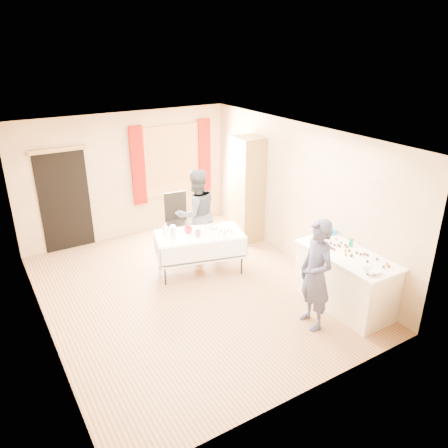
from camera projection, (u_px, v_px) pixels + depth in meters
floor at (190, 291)px, 7.35m from camera, size 4.50×5.50×0.02m
ceiling at (185, 136)px, 6.32m from camera, size 4.50×5.50×0.02m
wall_back at (127, 176)px, 9.01m from camera, size 4.50×0.02×2.60m
wall_front at (305, 304)px, 4.67m from camera, size 4.50×0.02×2.60m
wall_left at (35, 253)px, 5.76m from camera, size 0.02×5.50×2.60m
wall_right at (299, 195)px, 7.92m from camera, size 0.02×5.50×2.60m
window_frame at (172, 160)px, 9.38m from camera, size 1.32×0.06×1.52m
window_pane at (172, 161)px, 9.36m from camera, size 1.20×0.02×1.40m
curtain_left at (138, 166)px, 8.96m from camera, size 0.28×0.06×1.65m
curtain_right at (205, 156)px, 9.71m from camera, size 0.28×0.06×1.65m
doorway at (65, 201)px, 8.48m from camera, size 0.95×0.04×2.00m
door_lintel at (57, 150)px, 8.06m from camera, size 1.05×0.06×0.08m
cabinet at (247, 190)px, 8.88m from camera, size 0.50×0.60×2.16m
counter at (345, 280)px, 6.80m from camera, size 0.76×1.61×0.91m
party_table at (200, 249)px, 7.81m from camera, size 1.69×1.16×0.75m
chair at (179, 231)px, 8.82m from camera, size 0.51×0.51×1.10m
girl at (316, 275)px, 6.17m from camera, size 0.72×0.57×1.67m
woman at (196, 214)px, 8.26m from camera, size 0.84×0.65×1.72m
soda_can at (351, 243)px, 6.82m from camera, size 0.08×0.08×0.12m
mixing_bowl at (371, 271)px, 6.05m from camera, size 0.31×0.31×0.06m
foam_block at (321, 237)px, 7.06m from camera, size 0.18×0.15×0.08m
blue_basket at (326, 232)px, 7.26m from camera, size 0.33×0.25×0.08m
pitcher at (173, 233)px, 7.45m from camera, size 0.14×0.14×0.22m
cup_red at (188, 230)px, 7.69m from camera, size 0.20×0.20×0.11m
cup_rainbow at (198, 234)px, 7.54m from camera, size 0.23×0.23×0.11m
small_bowl at (214, 227)px, 7.88m from camera, size 0.29×0.29×0.05m
pastry_tray at (226, 232)px, 7.72m from camera, size 0.29×0.22×0.02m
bottle at (165, 228)px, 7.68m from camera, size 0.09×0.09×0.18m
cake_balls at (355, 255)px, 6.53m from camera, size 0.50×1.14×0.04m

